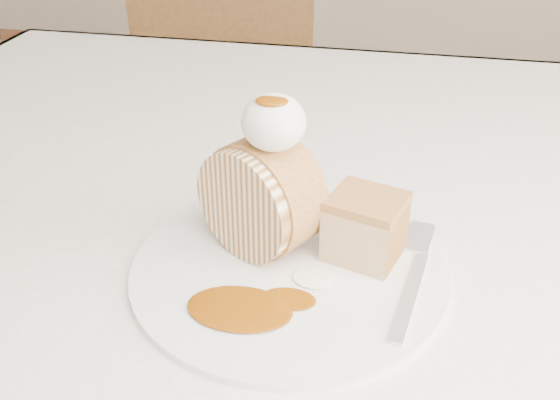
# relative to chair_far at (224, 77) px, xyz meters

# --- Properties ---
(table) EXTENTS (1.40, 0.90, 0.75)m
(table) POSITION_rel_chair_far_xyz_m (0.43, -0.87, 0.14)
(table) COLOR white
(table) RESTS_ON ground
(chair_far) EXTENTS (0.55, 0.55, 0.91)m
(chair_far) POSITION_rel_chair_far_xyz_m (0.00, 0.00, 0.00)
(chair_far) COLOR brown
(chair_far) RESTS_ON ground
(plate) EXTENTS (0.35, 0.35, 0.01)m
(plate) POSITION_rel_chair_far_xyz_m (0.38, -1.08, 0.23)
(plate) COLOR white
(plate) RESTS_ON table
(roulade_slice) EXTENTS (0.12, 0.10, 0.11)m
(roulade_slice) POSITION_rel_chair_far_xyz_m (0.35, -1.06, 0.29)
(roulade_slice) COLOR #FFE8B1
(roulade_slice) RESTS_ON plate
(cake_chunk) EXTENTS (0.08, 0.07, 0.05)m
(cake_chunk) POSITION_rel_chair_far_xyz_m (0.45, -1.05, 0.26)
(cake_chunk) COLOR #C28449
(cake_chunk) RESTS_ON plate
(whipped_cream) EXTENTS (0.05, 0.05, 0.05)m
(whipped_cream) POSITION_rel_chair_far_xyz_m (0.37, -1.06, 0.37)
(whipped_cream) COLOR white
(whipped_cream) RESTS_ON roulade_slice
(caramel_drizzle) EXTENTS (0.03, 0.02, 0.01)m
(caramel_drizzle) POSITION_rel_chair_far_xyz_m (0.37, -1.07, 0.39)
(caramel_drizzle) COLOR #733704
(caramel_drizzle) RESTS_ON whipped_cream
(caramel_pool) EXTENTS (0.10, 0.08, 0.00)m
(caramel_pool) POSITION_rel_chair_far_xyz_m (0.36, -1.15, 0.24)
(caramel_pool) COLOR #733704
(caramel_pool) RESTS_ON plate
(fork) EXTENTS (0.05, 0.17, 0.00)m
(fork) POSITION_rel_chair_far_xyz_m (0.49, -1.10, 0.24)
(fork) COLOR silver
(fork) RESTS_ON plate
(spoon) EXTENTS (0.07, 0.15, 0.00)m
(spoon) POSITION_rel_chair_far_xyz_m (0.27, -1.04, 0.23)
(spoon) COLOR silver
(spoon) RESTS_ON table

